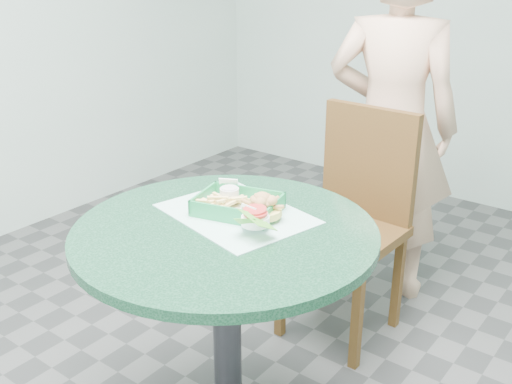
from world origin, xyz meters
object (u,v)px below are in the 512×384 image
Objects in this scene: cafe_table at (226,286)px; dining_chair at (354,208)px; food_basket at (238,214)px; sauce_ramekin at (233,198)px; crab_sandwich at (257,213)px; diner_person at (392,119)px.

dining_chair is (-0.03, 0.84, -0.05)m from cafe_table.
food_basket is 4.13× the size of sauce_ramekin.
cafe_table is at bearing -120.20° from crab_sandwich.
diner_person is (-0.07, 1.20, 0.24)m from cafe_table.
diner_person reaches higher than food_basket.
crab_sandwich is at bearing -12.14° from food_basket.
sauce_ramekin is at bearing 73.46° from diner_person.
diner_person is at bearing 91.73° from food_basket.
dining_chair reaches higher than cafe_table.
cafe_table is 0.24m from crab_sandwich.
food_basket reaches higher than cafe_table.
crab_sandwich is at bearing 79.91° from diner_person.
cafe_table is 0.84m from dining_chair.
dining_chair is at bearing 92.26° from cafe_table.
crab_sandwich is (0.08, -0.76, 0.27)m from dining_chair.
food_basket is (-0.04, 0.10, 0.19)m from cafe_table.
dining_chair is at bearing 79.57° from diner_person.
diner_person is 1.12m from crab_sandwich.
dining_chair is at bearing 96.27° from crab_sandwich.
diner_person reaches higher than cafe_table.
crab_sandwich is (0.09, -0.02, 0.03)m from food_basket.
dining_chair is 0.46m from diner_person.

